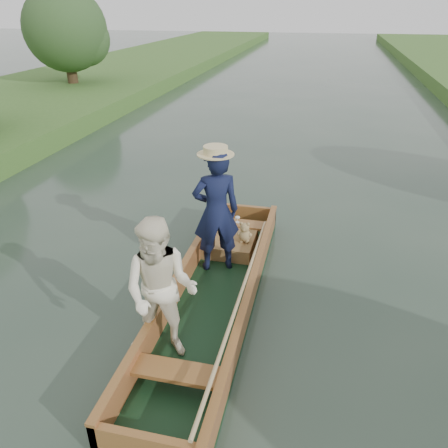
# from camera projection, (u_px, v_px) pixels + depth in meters

# --- Properties ---
(ground) EXTENTS (120.00, 120.00, 0.00)m
(ground) POSITION_uv_depth(u_px,v_px,m) (214.00, 303.00, 6.12)
(ground) COLOR #283D30
(ground) RESTS_ON ground
(trees_far) EXTENTS (21.90, 12.69, 4.45)m
(trees_far) POSITION_uv_depth(u_px,v_px,m) (140.00, 54.00, 12.42)
(trees_far) COLOR #47331E
(trees_far) RESTS_ON ground
(punt) EXTENTS (1.32, 5.02, 2.00)m
(punt) POSITION_uv_depth(u_px,v_px,m) (200.00, 266.00, 5.74)
(punt) COLOR black
(punt) RESTS_ON ground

